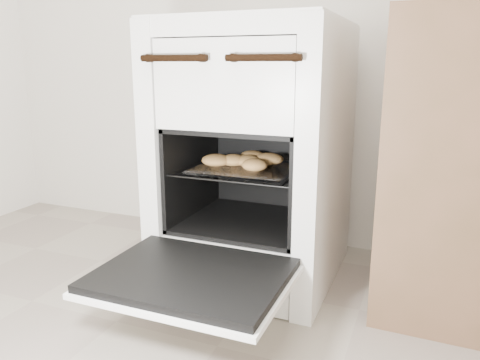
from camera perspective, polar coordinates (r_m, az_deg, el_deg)
The scene contains 5 objects.
stove at distance 1.64m, azimuth 1.85°, elevation 2.72°, with size 0.58×0.64×0.88m.
oven_door at distance 1.30m, azimuth -5.91°, elevation -11.75°, with size 0.52×0.40×0.04m.
oven_rack at distance 1.59m, azimuth 1.05°, elevation 1.39°, with size 0.42×0.40×0.01m.
foil_sheet at distance 1.57m, azimuth 0.79°, elevation 1.45°, with size 0.33×0.29×0.01m, color white.
baked_rolls at distance 1.59m, azimuth 0.66°, elevation 2.47°, with size 0.29×0.25×0.04m.
Camera 1 is at (0.49, -0.33, 0.75)m, focal length 35.00 mm.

